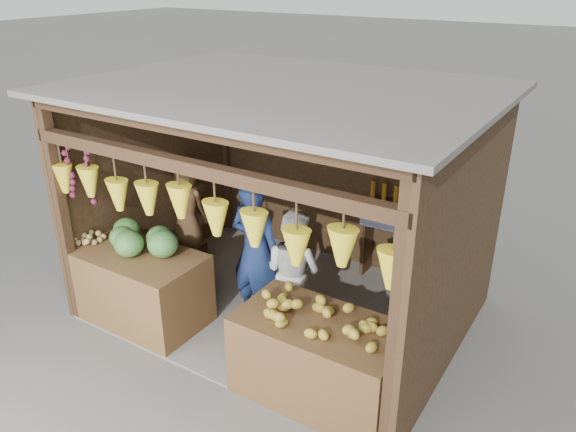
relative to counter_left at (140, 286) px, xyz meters
The scene contains 12 objects.
ground 1.71m from the counter_left, 40.09° to the left, with size 80.00×80.00×0.00m, color #514F49.
stall_structure 2.03m from the counter_left, 39.69° to the left, with size 4.30×3.30×2.66m.
back_shelf 3.33m from the counter_left, 45.41° to the left, with size 1.25×0.32×1.32m.
counter_left is the anchor object (origin of this frame).
counter_right 2.37m from the counter_left, ahead, with size 1.55×0.85×0.83m, color #4E371A.
stool 1.39m from the counter_left, 106.72° to the left, with size 0.31×0.31×0.29m, color black.
man_standing 1.42m from the counter_left, 31.42° to the left, with size 0.64×0.42×1.77m, color #13224A.
woman_standing 1.78m from the counter_left, 27.12° to the left, with size 0.70×0.54×1.43m, color silver.
vendor_seated 1.44m from the counter_left, 106.72° to the left, with size 0.57×0.37×1.16m, color brown.
melon_pile 0.59m from the counter_left, 97.30° to the left, with size 1.00×0.50×0.32m, color #124516, non-canonical shape.
tanfruit_pile 0.83m from the counter_left, behind, with size 0.34×0.40×0.13m, color olive, non-canonical shape.
mango_pile 2.43m from the counter_left, ahead, with size 1.40×0.64×0.22m, color orange, non-canonical shape.
Camera 1 is at (3.12, -4.83, 3.76)m, focal length 35.00 mm.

